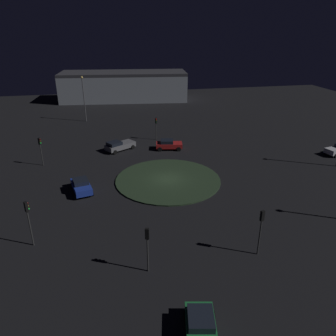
# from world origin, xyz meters

# --- Properties ---
(ground_plane) EXTENTS (120.22, 120.22, 0.00)m
(ground_plane) POSITION_xyz_m (0.00, 0.00, 0.00)
(ground_plane) COLOR black
(roundabout_island) EXTENTS (12.92, 12.92, 0.16)m
(roundabout_island) POSITION_xyz_m (0.00, 0.00, 0.08)
(roundabout_island) COLOR #263823
(roundabout_island) RESTS_ON ground_plane
(car_green) EXTENTS (4.59, 2.75, 1.38)m
(car_green) POSITION_xyz_m (22.15, -2.53, 0.72)
(car_green) COLOR #1E7238
(car_green) RESTS_ON ground_plane
(car_blue) EXTENTS (4.20, 2.76, 1.53)m
(car_blue) POSITION_xyz_m (0.99, -10.33, 0.78)
(car_blue) COLOR #1E38A5
(car_blue) RESTS_ON ground_plane
(car_red) EXTENTS (2.69, 4.25, 1.51)m
(car_red) POSITION_xyz_m (-10.75, 2.33, 0.79)
(car_red) COLOR red
(car_red) RESTS_ON ground_plane
(car_grey) EXTENTS (4.01, 4.89, 1.55)m
(car_grey) POSITION_xyz_m (-11.81, -5.17, 0.79)
(car_grey) COLOR slate
(car_grey) RESTS_ON ground_plane
(traffic_light_east) EXTENTS (0.39, 0.35, 4.18)m
(traffic_light_east) POSITION_xyz_m (15.38, 4.43, 2.98)
(traffic_light_east) COLOR #2D2D2D
(traffic_light_east) RESTS_ON ground_plane
(traffic_light_southwest) EXTENTS (0.37, 0.40, 3.93)m
(traffic_light_southwest) POSITION_xyz_m (-8.02, -15.76, 2.80)
(traffic_light_southwest) COLOR #2D2D2D
(traffic_light_southwest) RESTS_ON ground_plane
(traffic_light_west) EXTENTS (0.37, 0.32, 3.77)m
(traffic_light_west) POSITION_xyz_m (-15.61, 1.23, 2.70)
(traffic_light_west) COLOR #2D2D2D
(traffic_light_west) RESTS_ON ground_plane
(traffic_light_east_near) EXTENTS (0.39, 0.35, 3.93)m
(traffic_light_east_near) POSITION_xyz_m (15.56, -4.79, 2.81)
(traffic_light_east_near) COLOR #2D2D2D
(traffic_light_east_near) RESTS_ON ground_plane
(traffic_light_southeast) EXTENTS (0.37, 0.39, 4.29)m
(traffic_light_southeast) POSITION_xyz_m (10.32, -14.06, 3.05)
(traffic_light_southeast) COLOR #2D2D2D
(traffic_light_southeast) RESTS_ON ground_plane
(streetlamp_west) EXTENTS (0.46, 0.46, 8.76)m
(streetlamp_west) POSITION_xyz_m (-29.87, -10.55, 5.34)
(streetlamp_west) COLOR #4C4C51
(streetlamp_west) RESTS_ON ground_plane
(store_building) EXTENTS (13.70, 32.12, 7.01)m
(store_building) POSITION_xyz_m (-48.98, -1.32, 3.50)
(store_building) COLOR #8C939E
(store_building) RESTS_ON ground_plane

